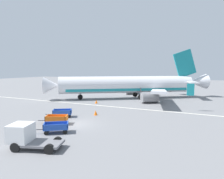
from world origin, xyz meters
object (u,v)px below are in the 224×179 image
baggage_cart_nearest (56,127)px  baggage_cart_second_in_row (57,119)px  baggage_cart_third_in_row (62,113)px  service_truck_beside_carts (26,136)px  airplane (132,85)px  traffic_cone_mid_apron (96,102)px  traffic_cone_near_plane (96,113)px

baggage_cart_nearest → baggage_cart_second_in_row: bearing=129.3°
baggage_cart_second_in_row → baggage_cart_nearest: bearing=-50.7°
baggage_cart_third_in_row → service_truck_beside_carts: 11.02m
baggage_cart_third_in_row → service_truck_beside_carts: (4.39, -10.09, 0.50)m
baggage_cart_third_in_row → airplane: bearing=82.6°
baggage_cart_second_in_row → service_truck_beside_carts: bearing=-68.6°
baggage_cart_nearest → traffic_cone_mid_apron: size_ratio=4.92×
airplane → traffic_cone_near_plane: (0.88, -17.98, -2.71)m
baggage_cart_second_in_row → baggage_cart_third_in_row: bearing=118.0°
airplane → traffic_cone_mid_apron: size_ratio=48.68×
baggage_cart_second_in_row → service_truck_beside_carts: (2.74, -6.99, 0.50)m
baggage_cart_nearest → baggage_cart_second_in_row: 3.48m
airplane → baggage_cart_third_in_row: (-2.73, -21.01, -2.45)m
baggage_cart_third_in_row → traffic_cone_mid_apron: baggage_cart_third_in_row is taller
baggage_cart_third_in_row → service_truck_beside_carts: size_ratio=0.72×
baggage_cart_nearest → baggage_cart_third_in_row: 6.96m
baggage_cart_second_in_row → baggage_cart_third_in_row: (-1.65, 3.10, 0.00)m
airplane → baggage_cart_nearest: bearing=-87.6°
service_truck_beside_carts → traffic_cone_mid_apron: bearing=104.3°
baggage_cart_second_in_row → traffic_cone_mid_apron: 15.08m
baggage_cart_third_in_row → traffic_cone_near_plane: 4.72m
airplane → baggage_cart_second_in_row: (-1.08, -24.11, -2.45)m
service_truck_beside_carts → traffic_cone_near_plane: (-0.77, 13.12, -0.75)m
traffic_cone_near_plane → traffic_cone_mid_apron: traffic_cone_near_plane is taller
baggage_cart_second_in_row → traffic_cone_near_plane: (1.97, 6.13, -0.26)m
baggage_cart_nearest → baggage_cart_second_in_row: same height
traffic_cone_near_plane → baggage_cart_third_in_row: bearing=-140.0°
traffic_cone_mid_apron → airplane: bearing=67.2°
airplane → baggage_cart_third_in_row: airplane is taller
baggage_cart_third_in_row → traffic_cone_near_plane: (3.61, 3.03, -0.26)m
baggage_cart_third_in_row → traffic_cone_near_plane: baggage_cart_third_in_row is taller
baggage_cart_third_in_row → service_truck_beside_carts: service_truck_beside_carts is taller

